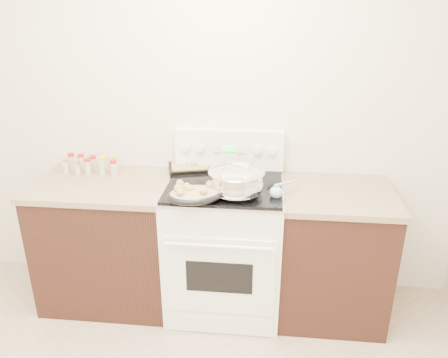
# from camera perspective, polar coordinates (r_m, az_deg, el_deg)

# --- Properties ---
(room_shell) EXTENTS (4.10, 3.60, 2.75)m
(room_shell) POSITION_cam_1_polar(r_m,az_deg,el_deg) (1.38, -20.93, 5.87)
(room_shell) COLOR beige
(room_shell) RESTS_ON ground
(counter_left) EXTENTS (0.93, 0.67, 0.92)m
(counter_left) POSITION_cam_1_polar(r_m,az_deg,el_deg) (3.25, -14.72, -7.79)
(counter_left) COLOR black
(counter_left) RESTS_ON ground
(counter_right) EXTENTS (0.73, 0.67, 0.92)m
(counter_right) POSITION_cam_1_polar(r_m,az_deg,el_deg) (3.10, 13.86, -9.35)
(counter_right) COLOR black
(counter_right) RESTS_ON ground
(kitchen_range) EXTENTS (0.78, 0.73, 1.22)m
(kitchen_range) POSITION_cam_1_polar(r_m,az_deg,el_deg) (3.06, 0.11, -8.47)
(kitchen_range) COLOR white
(kitchen_range) RESTS_ON ground
(mixing_bowl) EXTENTS (0.41, 0.41, 0.20)m
(mixing_bowl) POSITION_cam_1_polar(r_m,az_deg,el_deg) (2.67, 1.64, -0.46)
(mixing_bowl) COLOR silver
(mixing_bowl) RESTS_ON kitchen_range
(roasting_pan) EXTENTS (0.40, 0.33, 0.11)m
(roasting_pan) POSITION_cam_1_polar(r_m,az_deg,el_deg) (2.59, -3.93, -1.96)
(roasting_pan) COLOR black
(roasting_pan) RESTS_ON kitchen_range
(baking_sheet) EXTENTS (0.43, 0.35, 0.06)m
(baking_sheet) POSITION_cam_1_polar(r_m,az_deg,el_deg) (3.13, -3.77, 1.85)
(baking_sheet) COLOR black
(baking_sheet) RESTS_ON kitchen_range
(wooden_spoon) EXTENTS (0.10, 0.28, 0.04)m
(wooden_spoon) POSITION_cam_1_polar(r_m,az_deg,el_deg) (2.72, 1.47, -1.59)
(wooden_spoon) COLOR tan
(wooden_spoon) RESTS_ON kitchen_range
(blue_ladle) EXTENTS (0.17, 0.24, 0.10)m
(blue_ladle) POSITION_cam_1_polar(r_m,az_deg,el_deg) (2.68, 6.96, -1.58)
(blue_ladle) COLOR #94C9DC
(blue_ladle) RESTS_ON kitchen_range
(spice_jars) EXTENTS (0.40, 0.15, 0.13)m
(spice_jars) POSITION_cam_1_polar(r_m,az_deg,el_deg) (3.22, -16.86, 1.81)
(spice_jars) COLOR #BFB28C
(spice_jars) RESTS_ON counter_left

